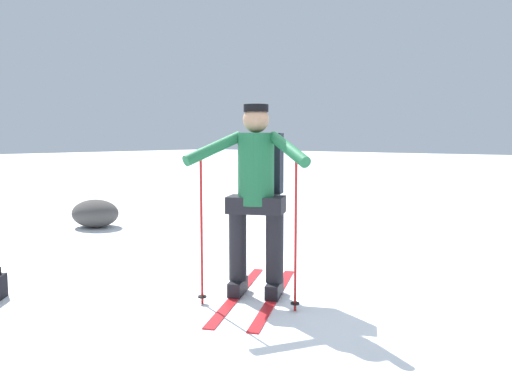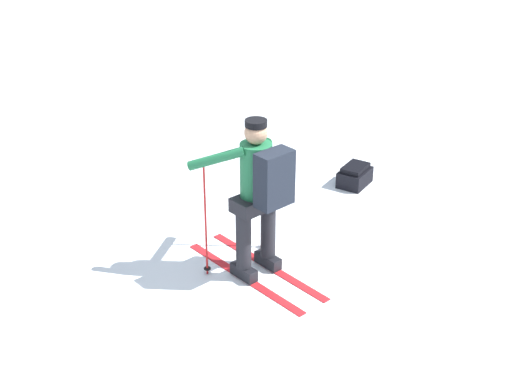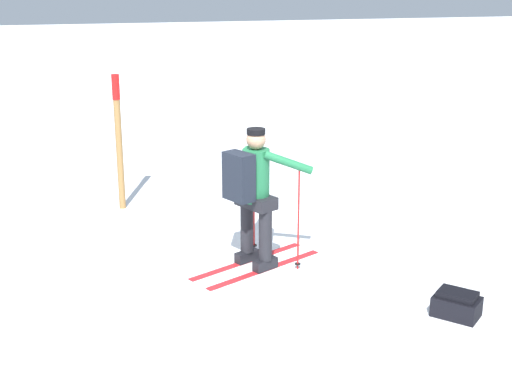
# 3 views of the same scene
# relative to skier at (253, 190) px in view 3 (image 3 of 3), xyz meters

# --- Properties ---
(ground_plane) EXTENTS (80.00, 80.00, 0.00)m
(ground_plane) POSITION_rel_skier_xyz_m (-0.28, 0.27, -0.93)
(ground_plane) COLOR white
(skier) EXTENTS (1.18, 1.66, 1.62)m
(skier) POSITION_rel_skier_xyz_m (0.00, 0.00, 0.00)
(skier) COLOR red
(skier) RESTS_ON ground_plane
(dropped_backpack) EXTENTS (0.53, 0.52, 0.26)m
(dropped_backpack) POSITION_rel_skier_xyz_m (-1.69, -1.64, -0.81)
(dropped_backpack) COLOR black
(dropped_backpack) RESTS_ON ground_plane
(trail_marker) EXTENTS (0.11, 0.11, 1.92)m
(trail_marker) POSITION_rel_skier_xyz_m (2.52, 1.30, 0.18)
(trail_marker) COLOR olive
(trail_marker) RESTS_ON ground_plane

